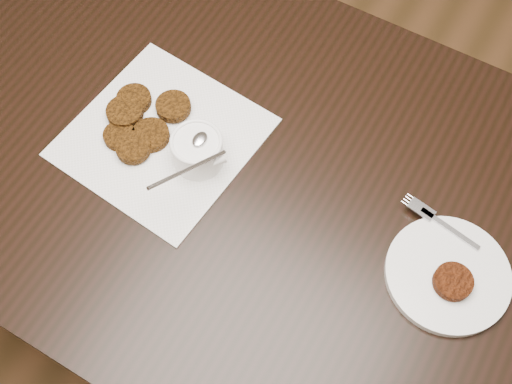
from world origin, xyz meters
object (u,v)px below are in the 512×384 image
napkin (162,137)px  plate_with_patty (449,273)px  sauce_ramekin (196,140)px  table (232,243)px

napkin → plate_with_patty: bearing=1.2°
sauce_ramekin → plate_with_patty: 0.45m
table → sauce_ramekin: (-0.03, -0.03, 0.44)m
sauce_ramekin → plate_with_patty: bearing=2.3°
table → napkin: bearing=-169.9°
sauce_ramekin → table: bearing=38.9°
table → sauce_ramekin: 0.44m
napkin → sauce_ramekin: bearing=-5.0°
table → sauce_ramekin: bearing=-141.1°
napkin → plate_with_patty: size_ratio=1.54×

